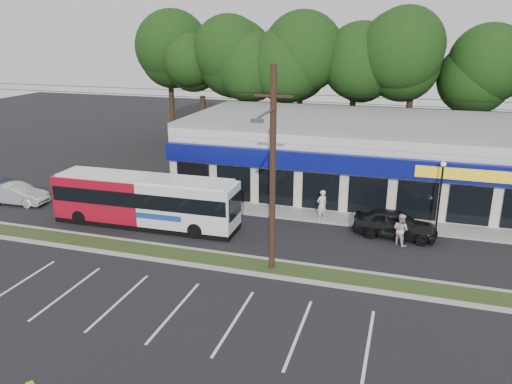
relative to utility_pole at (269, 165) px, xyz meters
The scene contains 14 objects.
ground 6.18m from the utility_pole, 161.89° to the right, with size 120.00×120.00×0.00m, color black.
grass_strip 6.06m from the utility_pole, behind, with size 40.00×1.60×0.12m, color #243315.
curb_south 6.10m from the utility_pole, 164.67° to the right, with size 40.00×0.25×0.14m, color #9E9E93.
curb_north 6.12m from the utility_pole, 161.93° to the left, with size 40.00×0.25×0.14m, color #9E9E93.
sidewalk 9.93m from the utility_pole, 74.97° to the left, with size 32.00×2.20×0.10m, color #9E9E93.
strip_mall 15.47m from the utility_pole, 79.90° to the left, with size 25.00×12.55×5.30m.
utility_pole is the anchor object (origin of this frame).
lamp_post 11.67m from the utility_pole, 43.95° to the left, with size 0.30×0.30×4.25m.
tree_line 25.28m from the utility_pole, 87.33° to the left, with size 46.76×6.76×11.83m.
metrobus 10.18m from the utility_pole, 157.78° to the left, with size 11.51×2.66×3.08m.
car_dark 9.68m from the utility_pole, 46.66° to the left, with size 1.90×4.71×1.61m, color black.
car_silver 20.22m from the utility_pole, 166.90° to the left, with size 1.48×4.23×1.40m, color #B2B4BB.
pedestrian_a 8.87m from the utility_pole, 80.06° to the left, with size 0.72×0.47×1.97m, color silver.
pedestrian_b 9.17m from the utility_pole, 39.44° to the left, with size 0.89×0.69×1.82m, color beige.
Camera 1 is at (8.93, -20.74, 11.40)m, focal length 35.00 mm.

